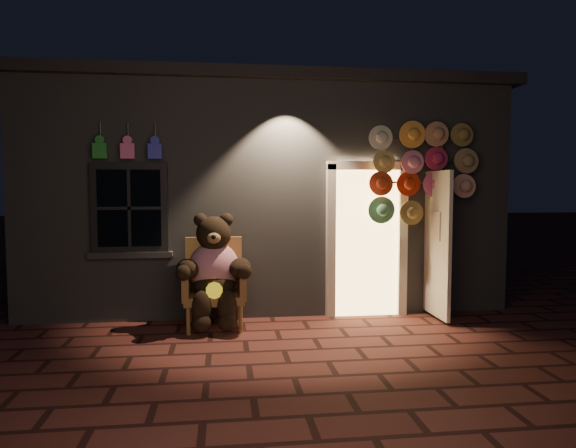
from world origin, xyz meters
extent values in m
plane|color=#5B2922|center=(0.00, 0.00, 0.00)|extent=(60.00, 60.00, 0.00)
cube|color=slate|center=(0.00, 4.00, 1.65)|extent=(7.00, 5.00, 3.30)
cube|color=black|center=(0.00, 4.00, 3.38)|extent=(7.30, 5.30, 0.16)
cube|color=black|center=(-1.90, 1.46, 1.55)|extent=(1.00, 0.10, 1.20)
cube|color=black|center=(-1.90, 1.43, 1.55)|extent=(0.82, 0.06, 1.02)
cube|color=slate|center=(-1.90, 1.46, 0.92)|extent=(1.10, 0.14, 0.08)
cube|color=#F1C16C|center=(1.35, 1.48, 1.05)|extent=(0.92, 0.10, 2.10)
cube|color=beige|center=(0.83, 1.44, 1.05)|extent=(0.12, 0.12, 2.20)
cube|color=beige|center=(1.87, 1.44, 1.05)|extent=(0.12, 0.12, 2.20)
cube|color=beige|center=(1.35, 1.44, 2.13)|extent=(1.16, 0.12, 0.12)
cube|color=beige|center=(2.25, 1.10, 1.05)|extent=(0.05, 0.80, 2.00)
cube|color=#258B2C|center=(-2.25, 1.38, 2.30)|extent=(0.18, 0.07, 0.20)
cylinder|color=#59595E|center=(-2.25, 1.44, 2.55)|extent=(0.02, 0.02, 0.25)
cube|color=pink|center=(-1.90, 1.38, 2.30)|extent=(0.18, 0.07, 0.20)
cylinder|color=#59595E|center=(-1.90, 1.44, 2.55)|extent=(0.02, 0.02, 0.25)
cube|color=#3337B3|center=(-1.55, 1.38, 2.30)|extent=(0.18, 0.07, 0.20)
cylinder|color=#59595E|center=(-1.55, 1.44, 2.55)|extent=(0.02, 0.02, 0.25)
cube|color=brown|center=(-0.79, 1.07, 0.40)|extent=(0.77, 0.72, 0.11)
cube|color=brown|center=(-0.80, 1.40, 0.78)|extent=(0.76, 0.10, 0.76)
cube|color=brown|center=(-1.15, 1.04, 0.62)|extent=(0.10, 0.65, 0.43)
cube|color=brown|center=(-0.43, 1.06, 0.62)|extent=(0.10, 0.65, 0.43)
cylinder|color=brown|center=(-1.11, 0.76, 0.17)|extent=(0.05, 0.05, 0.35)
cylinder|color=brown|center=(-0.46, 0.78, 0.17)|extent=(0.05, 0.05, 0.35)
cylinder|color=brown|center=(-1.12, 1.37, 0.17)|extent=(0.05, 0.05, 0.35)
cylinder|color=brown|center=(-0.47, 1.38, 0.17)|extent=(0.05, 0.05, 0.35)
ellipsoid|color=#B81338|center=(-0.79, 1.12, 0.77)|extent=(0.67, 0.54, 0.69)
ellipsoid|color=black|center=(-0.79, 1.04, 0.57)|extent=(0.56, 0.48, 0.33)
sphere|color=black|center=(-0.79, 1.07, 1.23)|extent=(0.46, 0.46, 0.45)
sphere|color=black|center=(-0.96, 1.09, 1.41)|extent=(0.17, 0.17, 0.17)
sphere|color=black|center=(-0.63, 1.10, 1.41)|extent=(0.17, 0.17, 0.17)
ellipsoid|color=olive|center=(-0.79, 0.86, 1.19)|extent=(0.18, 0.13, 0.14)
ellipsoid|color=black|center=(-1.12, 0.89, 0.80)|extent=(0.40, 0.52, 0.25)
ellipsoid|color=black|center=(-0.46, 0.91, 0.80)|extent=(0.38, 0.51, 0.25)
ellipsoid|color=black|center=(-0.94, 0.74, 0.34)|extent=(0.25, 0.25, 0.43)
ellipsoid|color=black|center=(-0.63, 0.75, 0.34)|extent=(0.25, 0.25, 0.43)
sphere|color=black|center=(-0.94, 0.68, 0.16)|extent=(0.23, 0.23, 0.23)
sphere|color=black|center=(-0.63, 0.69, 0.16)|extent=(0.23, 0.23, 0.23)
cylinder|color=yellow|center=(-0.78, 0.75, 0.55)|extent=(0.22, 0.09, 0.21)
cylinder|color=#59595E|center=(2.41, 1.38, 1.35)|extent=(0.04, 0.04, 2.69)
cylinder|color=#59595E|center=(2.11, 1.36, 2.49)|extent=(1.20, 0.03, 0.03)
cylinder|color=#59595E|center=(2.11, 1.36, 2.19)|extent=(1.20, 0.03, 0.03)
cylinder|color=#59595E|center=(2.11, 1.36, 1.89)|extent=(1.20, 0.03, 0.03)
cylinder|color=beige|center=(1.50, 1.30, 2.54)|extent=(0.34, 0.11, 0.34)
cylinder|color=#FFAB3C|center=(1.90, 1.27, 2.54)|extent=(0.34, 0.11, 0.34)
cylinder|color=tan|center=(2.30, 1.24, 2.54)|extent=(0.34, 0.11, 0.34)
cylinder|color=olive|center=(2.70, 1.30, 2.54)|extent=(0.34, 0.11, 0.34)
cylinder|color=#D9B55D|center=(1.50, 1.27, 2.19)|extent=(0.34, 0.11, 0.34)
cylinder|color=pink|center=(1.90, 1.24, 2.19)|extent=(0.34, 0.11, 0.34)
cylinder|color=#C22A56|center=(2.30, 1.30, 2.19)|extent=(0.34, 0.11, 0.34)
cylinder|color=#A58154|center=(2.70, 1.27, 2.19)|extent=(0.34, 0.11, 0.34)
cylinder|color=red|center=(1.50, 1.24, 1.85)|extent=(0.34, 0.11, 0.34)
cylinder|color=#B92C10|center=(1.90, 1.30, 1.85)|extent=(0.34, 0.11, 0.34)
cylinder|color=#D55585|center=(2.30, 1.27, 1.85)|extent=(0.34, 0.11, 0.34)
cylinder|color=#F8AE90|center=(2.70, 1.24, 1.85)|extent=(0.34, 0.11, 0.34)
cylinder|color=#59A56C|center=(1.50, 1.30, 1.50)|extent=(0.34, 0.11, 0.34)
cylinder|color=#9D8142|center=(1.90, 1.27, 1.50)|extent=(0.34, 0.11, 0.34)
camera|label=1|loc=(-0.66, -5.59, 1.81)|focal=32.00mm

